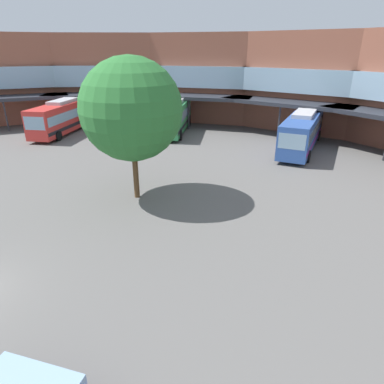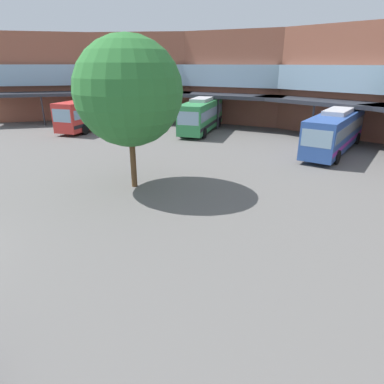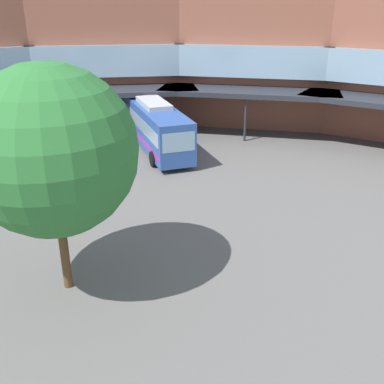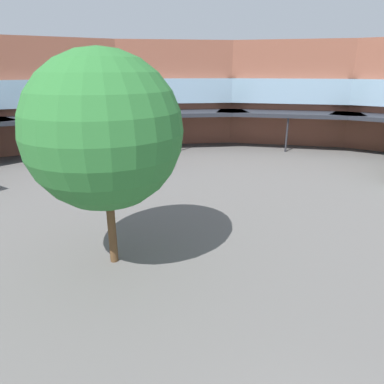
{
  "view_description": "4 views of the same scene",
  "coord_description": "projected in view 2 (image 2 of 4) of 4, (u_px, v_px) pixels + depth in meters",
  "views": [
    {
      "loc": [
        14.74,
        -0.91,
        9.48
      ],
      "look_at": [
        1.49,
        11.9,
        1.62
      ],
      "focal_mm": 31.8,
      "sensor_mm": 36.0,
      "label": 1
    },
    {
      "loc": [
        15.8,
        2.72,
        7.52
      ],
      "look_at": [
        2.69,
        11.7,
        1.38
      ],
      "focal_mm": 31.45,
      "sensor_mm": 36.0,
      "label": 2
    },
    {
      "loc": [
        2.38,
        -4.42,
        11.14
      ],
      "look_at": [
        1.79,
        14.24,
        3.05
      ],
      "focal_mm": 42.53,
      "sensor_mm": 36.0,
      "label": 3
    },
    {
      "loc": [
        -4.03,
        -3.14,
        8.31
      ],
      "look_at": [
        0.68,
        11.96,
        2.68
      ],
      "focal_mm": 32.57,
      "sensor_mm": 36.0,
      "label": 4
    }
  ],
  "objects": [
    {
      "name": "station_building",
      "position": [
        344.0,
        88.0,
        26.11
      ],
      "size": [
        84.19,
        38.35,
        11.21
      ],
      "color": "#93543F",
      "rests_on": "ground"
    },
    {
      "name": "plaza_tree",
      "position": [
        129.0,
        92.0,
        19.75
      ],
      "size": [
        6.43,
        6.43,
        9.13
      ],
      "color": "brown",
      "rests_on": "ground"
    },
    {
      "name": "bus_1",
      "position": [
        335.0,
        130.0,
        29.91
      ],
      "size": [
        6.89,
        12.5,
        3.72
      ],
      "rotation": [
        0.0,
        0.0,
        5.08
      ],
      "color": "#2D519E",
      "rests_on": "ground"
    },
    {
      "name": "bus_0",
      "position": [
        202.0,
        115.0,
        38.49
      ],
      "size": [
        8.58,
        9.79,
        3.8
      ],
      "rotation": [
        0.0,
        0.0,
        5.39
      ],
      "color": "#338C4C",
      "rests_on": "ground"
    },
    {
      "name": "bus_3",
      "position": [
        96.0,
        112.0,
        40.9
      ],
      "size": [
        9.49,
        11.51,
        3.83
      ],
      "rotation": [
        0.0,
        0.0,
        5.35
      ],
      "color": "red",
      "rests_on": "ground"
    }
  ]
}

